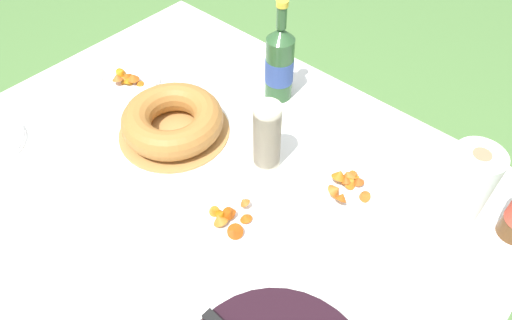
{
  "coord_description": "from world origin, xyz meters",
  "views": [
    {
      "loc": [
        0.6,
        -0.48,
        1.7
      ],
      "look_at": [
        0.09,
        0.09,
        0.84
      ],
      "focal_mm": 32.0,
      "sensor_mm": 36.0,
      "label": 1
    }
  ],
  "objects": [
    {
      "name": "bundt_cake",
      "position": [
        -0.19,
        0.06,
        0.82
      ],
      "size": [
        0.32,
        0.32,
        0.09
      ],
      "color": "#B78447",
      "rests_on": "tablecloth"
    },
    {
      "name": "tablecloth",
      "position": [
        0.0,
        0.0,
        0.76
      ],
      "size": [
        1.47,
        1.14,
        0.1
      ],
      "color": "white",
      "rests_on": "garden_table"
    },
    {
      "name": "cup_stack",
      "position": [
        0.08,
        0.15,
        0.88
      ],
      "size": [
        0.07,
        0.07,
        0.2
      ],
      "color": "beige",
      "rests_on": "tablecloth"
    },
    {
      "name": "snack_plate_right",
      "position": [
        -0.47,
        0.11,
        0.79
      ],
      "size": [
        0.19,
        0.19,
        0.05
      ],
      "color": "white",
      "rests_on": "tablecloth"
    },
    {
      "name": "ground_plane",
      "position": [
        0.0,
        0.0,
        0.0
      ],
      "size": [
        16.0,
        16.0,
        0.0
      ],
      "primitive_type": "plane",
      "color": "#568442"
    },
    {
      "name": "snack_plate_far",
      "position": [
        0.3,
        0.23,
        0.79
      ],
      "size": [
        0.24,
        0.24,
        0.06
      ],
      "color": "white",
      "rests_on": "tablecloth"
    },
    {
      "name": "snack_plate_left",
      "position": [
        0.14,
        -0.06,
        0.79
      ],
      "size": [
        0.2,
        0.2,
        0.05
      ],
      "color": "white",
      "rests_on": "tablecloth"
    },
    {
      "name": "cider_bottle_green",
      "position": [
        -0.08,
        0.38,
        0.9
      ],
      "size": [
        0.09,
        0.09,
        0.32
      ],
      "color": "#2D562D",
      "rests_on": "tablecloth"
    },
    {
      "name": "garden_table",
      "position": [
        0.0,
        0.0,
        0.7
      ],
      "size": [
        1.46,
        1.13,
        0.77
      ],
      "color": "brown",
      "rests_on": "ground_plane"
    },
    {
      "name": "paper_towel_roll",
      "position": [
        0.53,
        0.31,
        0.89
      ],
      "size": [
        0.11,
        0.11,
        0.22
      ],
      "color": "white",
      "rests_on": "tablecloth"
    }
  ]
}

